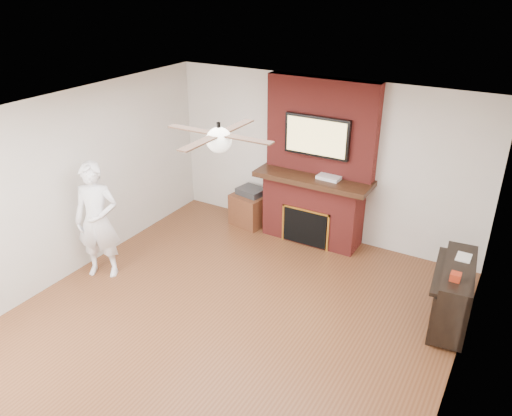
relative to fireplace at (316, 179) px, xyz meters
The scene contains 12 objects.
room_shell 2.56m from the fireplace, 90.00° to the right, with size 5.36×5.86×2.86m.
fireplace is the anchor object (origin of this frame).
tv 0.69m from the fireplace, 90.00° to the right, with size 1.00×0.08×0.60m.
ceiling_fan 2.88m from the fireplace, 90.00° to the right, with size 1.21×1.21×0.31m.
person 3.22m from the fireplace, 130.82° to the right, with size 0.60×0.40×1.65m, color white.
side_table 1.31m from the fireplace, behind, with size 0.64×0.64×0.63m.
piano 2.63m from the fireplace, 25.85° to the right, with size 0.55×1.22×0.87m.
cable_box 0.29m from the fireplace, 21.47° to the right, with size 0.34×0.19×0.05m, color silver.
candle_orange 0.97m from the fireplace, 114.05° to the right, with size 0.07×0.07×0.12m, color #BC3B16.
candle_green 0.98m from the fireplace, 88.41° to the right, with size 0.08×0.08×0.09m, color #4B8D38.
candle_cream 0.95m from the fireplace, 76.16° to the right, with size 0.08×0.08×0.12m, color beige.
candle_blue 1.01m from the fireplace, 32.49° to the right, with size 0.06×0.06×0.09m, color #343E9D.
Camera 1 is at (2.73, -3.97, 3.86)m, focal length 35.00 mm.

